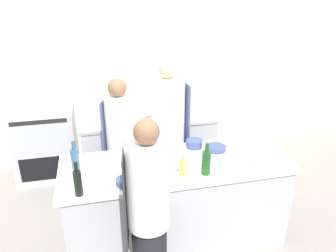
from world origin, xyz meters
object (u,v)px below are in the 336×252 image
at_px(bottle_olive_oil, 206,162).
at_px(bowl_mixing_large, 194,144).
at_px(bottle_sauce, 257,164).
at_px(bottle_wine, 136,155).
at_px(bowl_ceramic_blue, 266,154).
at_px(bowl_wooden_salad, 125,181).
at_px(bowl_prep_small, 216,148).
at_px(bottle_vinegar, 75,158).
at_px(bottle_cooking_oil, 78,182).
at_px(chef_at_prep_near, 148,217).
at_px(chef_at_pass_far, 120,146).
at_px(chef_at_stove, 168,136).
at_px(bottle_water, 183,168).
at_px(oven_range, 46,143).

distance_m(bottle_olive_oil, bowl_mixing_large, 0.56).
bearing_deg(bottle_sauce, bottle_wine, 158.90).
relative_size(bottle_olive_oil, bowl_ceramic_blue, 1.56).
height_order(bottle_wine, bowl_mixing_large, bottle_wine).
bearing_deg(bowl_wooden_salad, bottle_wine, 66.74).
bearing_deg(bowl_prep_small, bowl_mixing_large, 148.94).
bearing_deg(bottle_olive_oil, bowl_ceramic_blue, 12.33).
height_order(bottle_vinegar, bowl_wooden_salad, bottle_vinegar).
relative_size(bottle_cooking_oil, bowl_prep_small, 1.48).
xyz_separation_m(chef_at_prep_near, bottle_vinegar, (-0.56, 0.73, 0.21)).
bearing_deg(bottle_olive_oil, bottle_sauce, -6.86).
bearing_deg(chef_at_prep_near, bottle_vinegar, 45.90).
xyz_separation_m(bottle_olive_oil, bowl_ceramic_blue, (0.70, 0.15, -0.08)).
bearing_deg(bottle_wine, bottle_sauce, -21.10).
bearing_deg(chef_at_prep_near, chef_at_pass_far, 11.97).
distance_m(chef_at_stove, bowl_prep_small, 0.68).
bearing_deg(bowl_ceramic_blue, bottle_water, -171.51).
xyz_separation_m(chef_at_prep_near, bowl_prep_small, (0.88, 0.80, 0.11)).
xyz_separation_m(bottle_vinegar, bottle_sauce, (1.65, -0.42, -0.04)).
xyz_separation_m(chef_at_prep_near, chef_at_pass_far, (-0.08, 1.38, -0.02)).
bearing_deg(bottle_vinegar, oven_range, 106.75).
relative_size(chef_at_stove, bottle_vinegar, 6.05).
bearing_deg(bottle_olive_oil, bowl_wooden_salad, -179.52).
bearing_deg(bottle_sauce, bottle_vinegar, 165.85).
bearing_deg(bottle_wine, bottle_olive_oil, -31.01).
distance_m(bottle_vinegar, bowl_prep_small, 1.44).
xyz_separation_m(bowl_mixing_large, bowl_ceramic_blue, (0.64, -0.40, 0.00)).
distance_m(oven_range, chef_at_pass_far, 1.43).
relative_size(bottle_water, bowl_wooden_salad, 1.30).
relative_size(chef_at_pass_far, bowl_wooden_salad, 10.06).
height_order(bottle_wine, bowl_wooden_salad, bottle_wine).
distance_m(bottle_wine, bowl_wooden_salad, 0.40).
distance_m(chef_at_prep_near, bowl_mixing_large, 1.15).
height_order(bottle_olive_oil, bowl_mixing_large, bottle_olive_oil).
distance_m(chef_at_pass_far, bottle_wine, 0.68).
height_order(chef_at_pass_far, bottle_cooking_oil, chef_at_pass_far).
bearing_deg(bottle_vinegar, bottle_olive_oil, -17.03).
height_order(bowl_mixing_large, bowl_prep_small, bowl_mixing_large).
relative_size(oven_range, chef_at_stove, 0.55).
height_order(bottle_wine, bottle_water, bottle_wine).
bearing_deg(bowl_ceramic_blue, bottle_sauce, -136.16).
bearing_deg(bottle_vinegar, bowl_mixing_large, 8.79).
xyz_separation_m(bottle_cooking_oil, bottle_water, (0.92, 0.09, -0.04)).
height_order(bottle_wine, bottle_sauce, bottle_wine).
bearing_deg(bowl_wooden_salad, bottle_cooking_oil, -169.84).
height_order(chef_at_stove, bottle_vinegar, chef_at_stove).
bearing_deg(chef_at_stove, oven_range, -127.85).
relative_size(bottle_cooking_oil, bowl_wooden_salad, 1.92).
distance_m(bowl_prep_small, bowl_wooden_salad, 1.10).
xyz_separation_m(oven_range, bowl_mixing_large, (1.73, -1.45, 0.48)).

